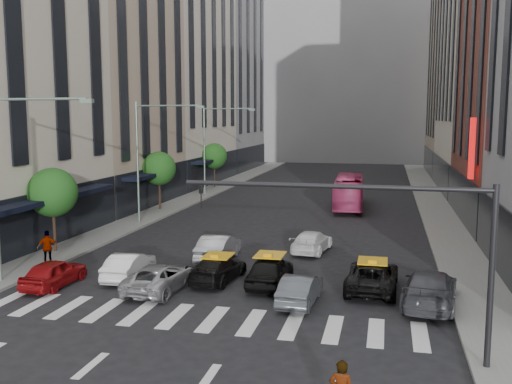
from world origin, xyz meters
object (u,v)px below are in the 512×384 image
Objects in this scene: car_red at (54,273)px; taxi_left at (218,269)px; streetlamp_far at (213,138)px; streetlamp_mid at (149,146)px; bus at (349,192)px; pedestrian_far at (48,248)px; streetlamp_near at (11,163)px; car_white_front at (129,266)px; taxi_center at (270,270)px.

car_red reaches higher than taxi_left.
car_red is at bearing -86.52° from streetlamp_far.
streetlamp_mid is at bearing -90.00° from streetlamp_far.
taxi_left is at bearing 76.64° from bus.
bus is 5.57× the size of pedestrian_far.
streetlamp_near reaches higher than taxi_left.
bus reaches higher than taxi_left.
car_white_front is at bearing -70.79° from streetlamp_mid.
taxi_center is 0.42× the size of bus.
streetlamp_near reaches higher than car_red.
streetlamp_far is at bearing 90.00° from streetlamp_near.
taxi_left is 1.00× the size of taxi_center.
streetlamp_mid is 17.06m from taxi_left.
streetlamp_mid and streetlamp_far have the same top height.
streetlamp_mid is 0.87× the size of bus.
streetlamp_near is at bearing -90.00° from streetlamp_mid.
bus is at bearing -113.01° from car_red.
streetlamp_mid is 2.29× the size of car_red.
streetlamp_mid is 1.00× the size of streetlamp_far.
taxi_left is at bearing -72.39° from streetlamp_far.
bus reaches higher than car_red.
car_red is 3.85m from pedestrian_far.
streetlamp_near is 5.58m from car_red.
streetlamp_near is 0.87× the size of bus.
pedestrian_far is (-12.30, 0.58, 0.33)m from taxi_center.
taxi_center is at bearing 82.72° from bus.
taxi_left is at bearing -175.39° from car_white_front.
taxi_left is at bearing 149.96° from pedestrian_far.
car_red is (1.94, 0.07, -5.24)m from streetlamp_near.
car_red is at bearing -83.05° from streetlamp_mid.
pedestrian_far is (-2.30, 3.06, 0.41)m from car_red.
car_white_front is 0.39× the size of bus.
car_white_front is 26.78m from bus.
pedestrian_far is (-0.36, -12.87, -4.83)m from streetlamp_mid.
car_white_front is at bearing 67.48° from bus.
car_white_front is at bearing 4.27° from taxi_center.
taxi_center is at bearing -67.93° from streetlamp_far.
bus is (12.10, 27.18, 0.77)m from car_red.
streetlamp_far is at bearing -85.54° from car_red.
streetlamp_mid is 2.07× the size of taxi_center.
pedestrian_far is at bearing 96.50° from streetlamp_near.
pedestrian_far is (-9.66, 0.43, 0.45)m from taxi_left.
car_white_front is 4.50m from taxi_left.
taxi_center is (10.00, 2.48, 0.07)m from car_red.
car_red is 2.12× the size of pedestrian_far.
bus is 28.09m from pedestrian_far.
taxi_center is (7.10, 0.45, 0.08)m from car_white_front.
car_red is 7.82m from taxi_left.
streetlamp_mid reaches higher than taxi_left.
taxi_left is 9.68m from pedestrian_far.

